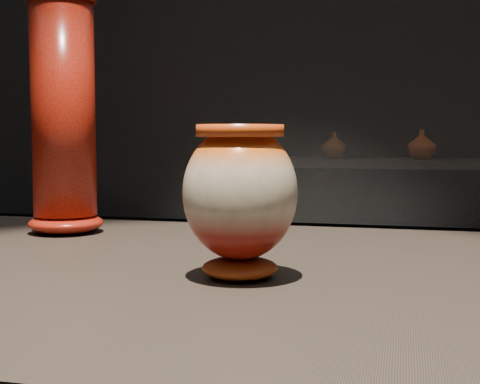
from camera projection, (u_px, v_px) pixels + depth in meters
The scene contains 5 objects.
main_vase at pixel (240, 195), 0.76m from camera, with size 0.15×0.15×0.18m.
tall_vase at pixel (64, 118), 1.11m from camera, with size 0.15×0.15×0.40m.
back_shelf at pixel (395, 200), 4.34m from camera, with size 2.00×0.60×0.90m.
back_vase_left at pixel (334, 145), 4.39m from camera, with size 0.17×0.17×0.17m, color #994716.
back_vase_mid at pixel (422, 145), 4.23m from camera, with size 0.18×0.18×0.19m, color maroon.
Camera 1 is at (0.06, -0.79, 1.07)m, focal length 50.00 mm.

